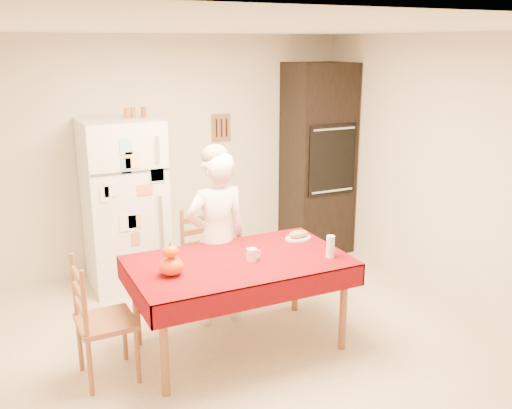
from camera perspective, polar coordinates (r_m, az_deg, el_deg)
floor at (r=4.73m, az=1.02°, el=-14.70°), size 4.50×4.50×0.00m
room_shell at (r=4.15m, az=1.12°, el=4.99°), size 4.02×4.52×2.51m
refrigerator at (r=5.85m, az=-13.01°, el=0.03°), size 0.75×0.74×1.70m
oven_cabinet at (r=6.68m, az=6.19°, el=4.49°), size 0.70×0.62×2.20m
dining_table at (r=4.53m, az=-1.75°, el=-6.36°), size 1.70×1.00×0.76m
chair_far at (r=5.32m, az=-5.06°, el=-5.12°), size 0.46×0.44×0.95m
chair_left at (r=4.33m, az=-15.66°, el=-10.73°), size 0.41×0.43×0.95m
seated_woman at (r=4.95m, az=-3.96°, el=-3.46°), size 0.58×0.39×1.54m
coffee_mug at (r=4.46m, az=-0.42°, el=-5.05°), size 0.08×0.08×0.10m
pumpkin_lower at (r=4.24m, az=-8.49°, el=-6.10°), size 0.18×0.18×0.14m
pumpkin_upper at (r=4.20m, az=-8.55°, el=-4.64°), size 0.12×0.12×0.09m
wine_glass at (r=4.57m, az=7.45°, el=-4.18°), size 0.07×0.07×0.18m
bread_plate at (r=4.97m, az=4.25°, el=-3.39°), size 0.24×0.24×0.02m
bread_loaf at (r=4.95m, az=4.26°, el=-2.95°), size 0.18×0.10×0.06m
spice_jar_left at (r=5.75m, az=-12.80°, el=8.92°), size 0.05×0.05×0.10m
spice_jar_mid at (r=5.76m, az=-12.19°, el=8.98°), size 0.05×0.05×0.10m
spice_jar_right at (r=5.79m, az=-11.19°, el=9.06°), size 0.05×0.05×0.10m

